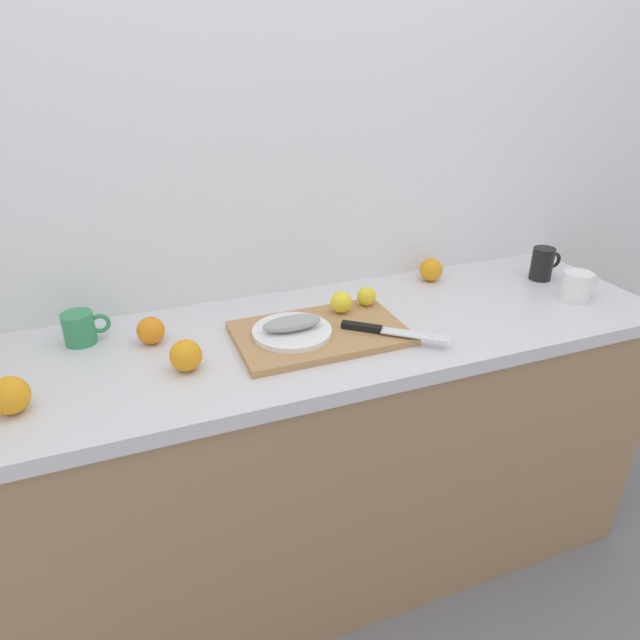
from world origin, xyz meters
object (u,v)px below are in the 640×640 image
coffee_mug_0 (80,328)px  lemon_0 (366,296)px  fish_fillet (292,323)px  orange_0 (10,395)px  cutting_board (320,333)px  coffee_mug_2 (543,263)px  white_plate (292,332)px  coffee_mug_1 (577,286)px  chef_knife (381,330)px

coffee_mug_0 → lemon_0: bearing=-7.0°
fish_fillet → orange_0: orange_0 is taller
cutting_board → lemon_0: lemon_0 is taller
orange_0 → coffee_mug_2: bearing=7.1°
coffee_mug_0 → orange_0: 0.31m
white_plate → coffee_mug_1: 0.91m
coffee_mug_2 → orange_0: coffee_mug_2 is taller
cutting_board → coffee_mug_0: (-0.60, 0.20, 0.03)m
coffee_mug_1 → coffee_mug_2: 0.18m
white_plate → coffee_mug_1: coffee_mug_1 is taller
chef_knife → coffee_mug_2: coffee_mug_2 is taller
white_plate → orange_0: bearing=-172.7°
orange_0 → coffee_mug_0: bearing=63.2°
white_plate → lemon_0: bearing=20.2°
coffee_mug_2 → white_plate: bearing=-173.0°
coffee_mug_0 → orange_0: size_ratio=1.45×
white_plate → chef_knife: size_ratio=0.88×
cutting_board → white_plate: size_ratio=2.15×
cutting_board → coffee_mug_0: coffee_mug_0 is taller
fish_fillet → orange_0: (-0.67, -0.09, -0.01)m
lemon_0 → white_plate: bearing=-159.8°
white_plate → coffee_mug_2: coffee_mug_2 is taller
white_plate → coffee_mug_2: size_ratio=1.91×
fish_fillet → chef_knife: 0.24m
coffee_mug_0 → cutting_board: bearing=-18.2°
coffee_mug_1 → lemon_0: bearing=166.1°
white_plate → lemon_0: size_ratio=3.74×
white_plate → fish_fillet: bearing=90.0°
chef_knife → coffee_mug_1: (0.68, 0.02, 0.02)m
cutting_board → lemon_0: 0.22m
cutting_board → fish_fillet: fish_fillet is taller
white_plate → fish_fillet: fish_fillet is taller
coffee_mug_0 → coffee_mug_2: bearing=-3.2°
fish_fillet → coffee_mug_2: 0.93m
fish_fillet → coffee_mug_0: (-0.52, 0.19, -0.01)m
white_plate → lemon_0: 0.28m
chef_knife → orange_0: bearing=-140.6°
chef_knife → lemon_0: lemon_0 is taller
cutting_board → coffee_mug_2: 0.86m
lemon_0 → coffee_mug_0: coffee_mug_0 is taller
coffee_mug_1 → orange_0: size_ratio=1.53×
white_plate → lemon_0: lemon_0 is taller
chef_knife → orange_0: 0.89m
coffee_mug_1 → fish_fillet: bearing=176.1°
lemon_0 → orange_0: bearing=-168.9°
lemon_0 → coffee_mug_1: 0.66m
white_plate → fish_fillet: (0.00, 0.00, 0.03)m
orange_0 → cutting_board: bearing=6.3°
cutting_board → orange_0: (-0.74, -0.08, 0.03)m
white_plate → orange_0: size_ratio=2.55×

